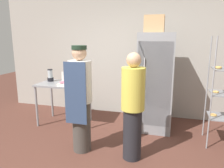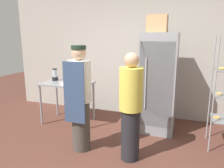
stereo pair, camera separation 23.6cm
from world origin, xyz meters
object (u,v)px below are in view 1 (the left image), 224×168
(cardboard_storage_box, at_px, (154,24))
(person_baker, at_px, (81,98))
(refrigerator, at_px, (155,82))
(blender_pitcher, at_px, (50,76))
(donut_box, at_px, (66,83))
(person_customer, at_px, (133,107))

(cardboard_storage_box, xyz_separation_m, person_baker, (-0.99, -1.19, -1.16))
(cardboard_storage_box, bearing_deg, person_baker, -129.85)
(refrigerator, height_order, blender_pitcher, refrigerator)
(blender_pitcher, bearing_deg, donut_box, -29.04)
(donut_box, height_order, person_customer, person_customer)
(donut_box, height_order, person_baker, person_baker)
(refrigerator, distance_m, blender_pitcher, 2.22)
(refrigerator, bearing_deg, donut_box, -166.19)
(cardboard_storage_box, distance_m, person_customer, 1.73)
(cardboard_storage_box, bearing_deg, refrigerator, 8.41)
(person_baker, bearing_deg, cardboard_storage_box, 50.15)
(blender_pitcher, xyz_separation_m, person_baker, (1.16, -1.06, -0.11))
(cardboard_storage_box, bearing_deg, person_customer, -97.70)
(refrigerator, height_order, person_customer, refrigerator)
(donut_box, xyz_separation_m, person_baker, (0.65, -0.78, -0.04))
(donut_box, bearing_deg, cardboard_storage_box, 14.02)
(refrigerator, relative_size, blender_pitcher, 7.20)
(blender_pitcher, relative_size, person_baker, 0.16)
(donut_box, relative_size, person_customer, 0.18)
(refrigerator, relative_size, person_baker, 1.12)
(blender_pitcher, bearing_deg, refrigerator, 3.51)
(blender_pitcher, xyz_separation_m, person_customer, (1.99, -1.08, -0.17))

